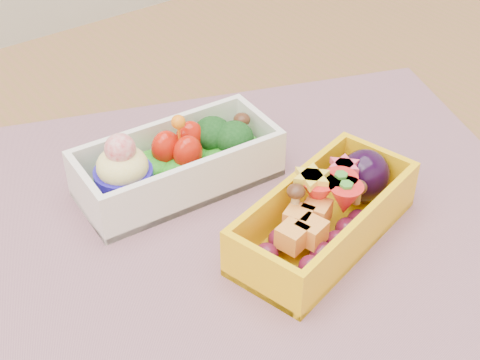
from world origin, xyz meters
TOP-DOWN VIEW (x-y plane):
  - table at (0.00, 0.00)m, footprint 1.20×0.80m
  - placemat at (-0.01, -0.04)m, footprint 0.65×0.57m
  - bento_white at (-0.03, 0.03)m, footprint 0.19×0.09m
  - bento_yellow at (0.04, -0.10)m, footprint 0.19×0.12m

SIDE VIEW (x-z plane):
  - table at x=0.00m, z-range 0.28..1.03m
  - placemat at x=-0.01m, z-range 0.75..0.75m
  - bento_yellow at x=0.04m, z-range 0.75..0.81m
  - bento_white at x=-0.03m, z-range 0.74..0.82m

